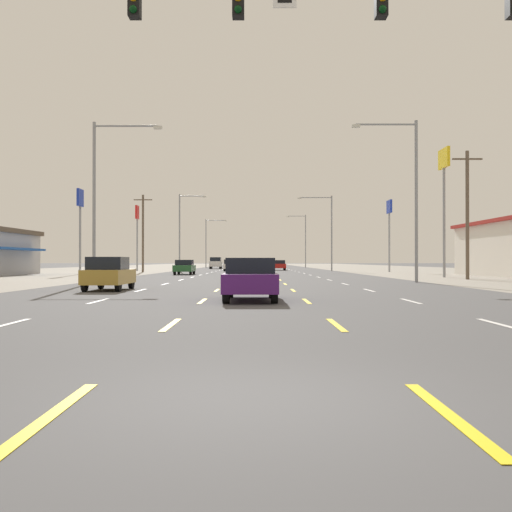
% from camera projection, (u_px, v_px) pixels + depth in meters
% --- Properties ---
extents(ground_plane, '(572.00, 572.00, 0.00)m').
position_uv_depth(ground_plane, '(258.00, 272.00, 71.82)').
color(ground_plane, '#4C4C4F').
extents(lot_apron_left, '(28.00, 440.00, 0.01)m').
position_uv_depth(lot_apron_left, '(50.00, 272.00, 71.94)').
color(lot_apron_left, gray).
rests_on(lot_apron_left, ground).
extents(lot_apron_right, '(28.00, 440.00, 0.01)m').
position_uv_depth(lot_apron_right, '(467.00, 272.00, 71.70)').
color(lot_apron_right, gray).
rests_on(lot_apron_right, ground).
extents(lane_markings, '(10.64, 227.60, 0.01)m').
position_uv_depth(lane_markings, '(259.00, 268.00, 110.32)').
color(lane_markings, white).
rests_on(lane_markings, ground).
extents(signal_span_wire, '(27.02, 0.53, 9.92)m').
position_uv_depth(signal_span_wire, '(270.00, 79.00, 15.36)').
color(signal_span_wire, brown).
rests_on(signal_span_wire, ground).
extents(sedan_center_turn_nearest, '(1.80, 4.50, 1.46)m').
position_uv_depth(sedan_center_turn_nearest, '(254.00, 278.00, 20.82)').
color(sedan_center_turn_nearest, '#4C196B').
rests_on(sedan_center_turn_nearest, ground).
extents(hatchback_far_left_near, '(1.72, 3.90, 1.54)m').
position_uv_depth(hatchback_far_left_near, '(112.00, 273.00, 28.00)').
color(hatchback_far_left_near, '#B28C33').
rests_on(hatchback_far_left_near, ground).
extents(sedan_far_left_mid, '(1.80, 4.50, 1.46)m').
position_uv_depth(sedan_far_left_mid, '(187.00, 267.00, 60.06)').
color(sedan_far_left_mid, '#235B2D').
rests_on(sedan_far_left_mid, ground).
extents(hatchback_inner_left_midfar, '(1.72, 3.90, 1.54)m').
position_uv_depth(hatchback_inner_left_midfar, '(233.00, 265.00, 80.73)').
color(hatchback_inner_left_midfar, white).
rests_on(hatchback_inner_left_midfar, ground).
extents(sedan_inner_right_far, '(1.80, 4.50, 1.46)m').
position_uv_depth(sedan_inner_right_far, '(282.00, 265.00, 87.60)').
color(sedan_inner_right_far, red).
rests_on(sedan_inner_right_far, ground).
extents(hatchback_center_turn_farther, '(1.72, 3.90, 1.54)m').
position_uv_depth(hatchback_center_turn_farther, '(260.00, 264.00, 101.12)').
color(hatchback_center_turn_farther, white).
rests_on(hatchback_center_turn_farther, ground).
extents(suv_far_left_farthest, '(1.98, 4.90, 1.98)m').
position_uv_depth(suv_far_left_farthest, '(219.00, 263.00, 104.68)').
color(suv_far_left_farthest, white).
rests_on(suv_far_left_farthest, ground).
extents(suv_center_turn_distant_a, '(1.98, 4.90, 1.98)m').
position_uv_depth(suv_center_turn_distant_a, '(258.00, 262.00, 132.08)').
color(suv_center_turn_distant_a, '#4C196B').
rests_on(suv_center_turn_distant_a, ground).
extents(sedan_inner_left_distant_b, '(1.80, 4.50, 1.46)m').
position_uv_depth(sedan_inner_left_distant_b, '(244.00, 264.00, 135.07)').
color(sedan_inner_left_distant_b, '#235B2D').
rests_on(sedan_inner_left_distant_b, ground).
extents(pole_sign_left_row_1, '(0.24, 1.73, 8.60)m').
position_uv_depth(pole_sign_left_row_1, '(83.00, 211.00, 61.06)').
color(pole_sign_left_row_1, gray).
rests_on(pole_sign_left_row_1, ground).
extents(pole_sign_left_row_2, '(0.24, 1.66, 8.98)m').
position_uv_depth(pole_sign_left_row_2, '(140.00, 223.00, 83.43)').
color(pole_sign_left_row_2, gray).
rests_on(pole_sign_left_row_2, ground).
extents(pole_sign_right_row_1, '(0.24, 2.50, 10.69)m').
position_uv_depth(pole_sign_right_row_1, '(447.00, 178.00, 50.16)').
color(pole_sign_right_row_1, gray).
rests_on(pole_sign_right_row_1, ground).
extents(pole_sign_right_row_2, '(0.24, 2.18, 8.76)m').
position_uv_depth(pole_sign_right_row_2, '(392.00, 217.00, 73.71)').
color(pole_sign_right_row_2, gray).
rests_on(pole_sign_right_row_2, ground).
extents(streetlight_left_row_0, '(4.38, 0.26, 10.12)m').
position_uv_depth(streetlight_left_row_0, '(104.00, 189.00, 38.16)').
color(streetlight_left_row_0, gray).
rests_on(streetlight_left_row_0, ground).
extents(streetlight_right_row_0, '(4.17, 0.26, 10.21)m').
position_uv_depth(streetlight_right_row_0, '(413.00, 189.00, 38.07)').
color(streetlight_right_row_0, gray).
rests_on(streetlight_right_row_0, ground).
extents(streetlight_left_row_1, '(3.65, 0.26, 10.26)m').
position_uv_depth(streetlight_left_row_1, '(185.00, 227.00, 80.76)').
color(streetlight_left_row_1, gray).
rests_on(streetlight_left_row_1, ground).
extents(streetlight_right_row_1, '(4.66, 0.26, 10.06)m').
position_uv_depth(streetlight_right_row_1, '(331.00, 227.00, 80.66)').
color(streetlight_right_row_1, gray).
rests_on(streetlight_right_row_1, ground).
extents(streetlight_left_row_2, '(4.38, 0.26, 9.88)m').
position_uv_depth(streetlight_left_row_2, '(211.00, 239.00, 123.35)').
color(streetlight_left_row_2, gray).
rests_on(streetlight_left_row_2, ground).
extents(streetlight_right_row_2, '(3.96, 0.26, 10.74)m').
position_uv_depth(streetlight_right_row_2, '(307.00, 237.00, 123.25)').
color(streetlight_right_row_2, gray).
rests_on(streetlight_right_row_2, ground).
extents(utility_pole_right_row_0, '(2.20, 0.26, 9.41)m').
position_uv_depth(utility_pole_right_row_0, '(471.00, 212.00, 44.18)').
color(utility_pole_right_row_0, brown).
rests_on(utility_pole_right_row_0, ground).
extents(utility_pole_left_row_1, '(2.20, 0.26, 9.30)m').
position_uv_depth(utility_pole_left_row_1, '(146.00, 232.00, 72.84)').
color(utility_pole_left_row_1, brown).
rests_on(utility_pole_left_row_1, ground).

